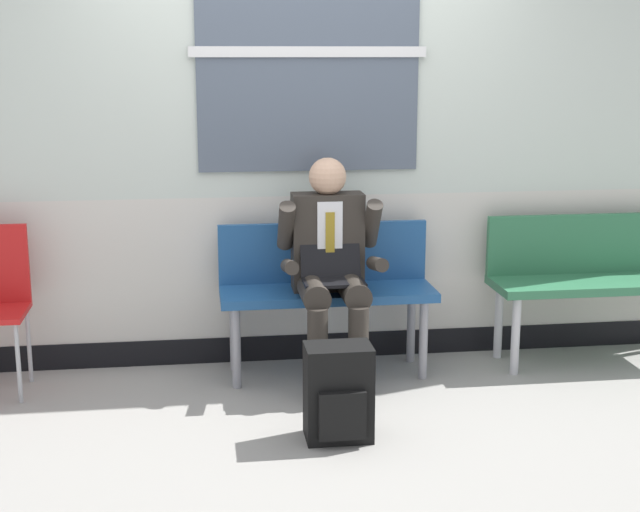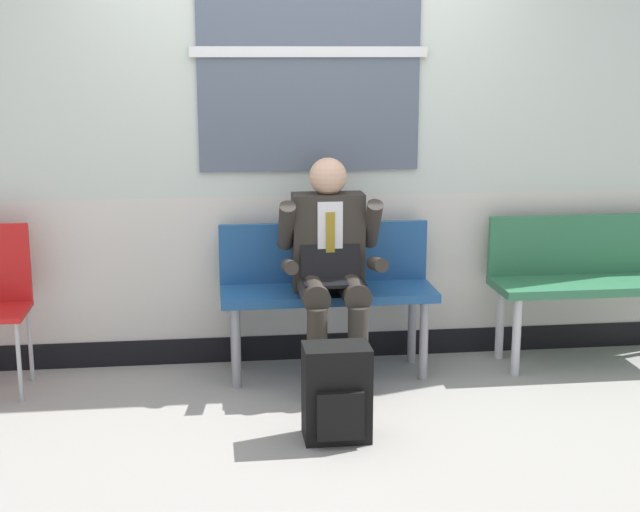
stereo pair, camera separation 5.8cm
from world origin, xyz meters
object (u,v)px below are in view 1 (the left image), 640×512
backpack (339,393)px  person_seated (331,265)px  bench_with_person (326,282)px  bench_empty (588,273)px

backpack → person_seated: bearing=84.4°
bench_with_person → backpack: size_ratio=2.61×
bench_empty → backpack: bearing=-149.7°
bench_with_person → backpack: 1.02m
backpack → bench_with_person: bearing=85.5°
bench_empty → person_seated: size_ratio=0.94×
bench_empty → backpack: (-1.66, -0.97, -0.31)m
bench_empty → person_seated: (-1.59, -0.19, 0.14)m
bench_empty → person_seated: 1.61m
bench_with_person → person_seated: 0.24m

